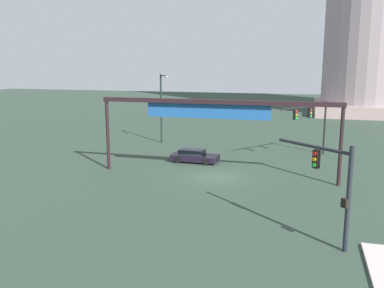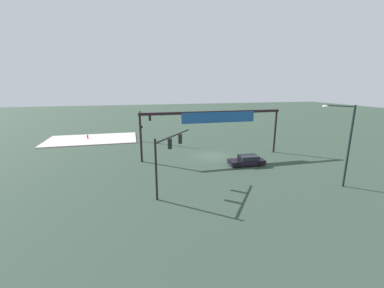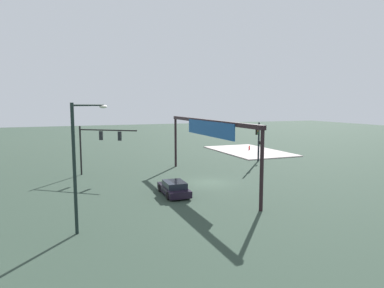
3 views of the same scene
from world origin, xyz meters
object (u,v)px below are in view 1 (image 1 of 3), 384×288
object	(u,v)px
sedan_car_approaching	(194,156)
traffic_signal_near_corner	(312,118)
traffic_signal_opposite_side	(333,179)
streetlamp_curved_arm	(162,103)

from	to	relation	value
sedan_car_approaching	traffic_signal_near_corner	bearing A→B (deg)	28.20
traffic_signal_opposite_side	streetlamp_curved_arm	distance (m)	29.08
traffic_signal_near_corner	streetlamp_curved_arm	xyz separation A→B (m)	(-16.26, 2.95, 0.71)
traffic_signal_opposite_side	sedan_car_approaching	xyz separation A→B (m)	(-11.26, 15.50, -2.87)
traffic_signal_opposite_side	traffic_signal_near_corner	bearing A→B (deg)	-46.62
traffic_signal_near_corner	sedan_car_approaching	xyz separation A→B (m)	(-10.35, -4.99, -3.30)
traffic_signal_opposite_side	sedan_car_approaching	distance (m)	19.37
traffic_signal_near_corner	traffic_signal_opposite_side	bearing A→B (deg)	39.29
streetlamp_curved_arm	sedan_car_approaching	size ratio (longest dim) A/B	1.78
traffic_signal_near_corner	sedan_car_approaching	size ratio (longest dim) A/B	1.25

